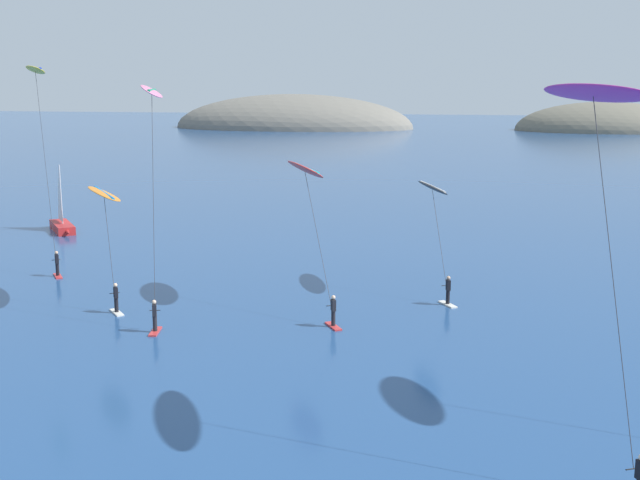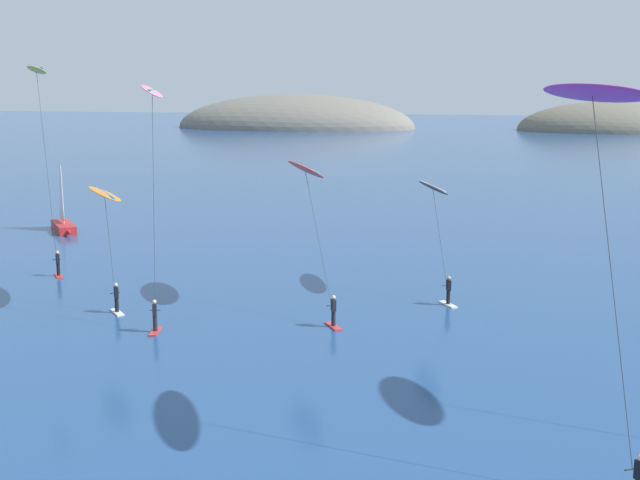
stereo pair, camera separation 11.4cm
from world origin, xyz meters
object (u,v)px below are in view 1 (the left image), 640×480
kitesurfer_orange (105,201)px  kitesurfer_yellow (37,90)px  sailboat_near (63,224)px  kitesurfer_magenta (597,124)px  kitesurfer_black (434,198)px  kitesurfer_pink (152,113)px  kitesurfer_red (307,179)px

kitesurfer_orange → kitesurfer_yellow: 13.25m
sailboat_near → kitesurfer_orange: size_ratio=0.84×
kitesurfer_magenta → kitesurfer_black: bearing=106.3°
kitesurfer_orange → kitesurfer_pink: kitesurfer_pink is taller
sailboat_near → kitesurfer_orange: bearing=-55.2°
kitesurfer_black → kitesurfer_red: bearing=-148.7°
kitesurfer_yellow → kitesurfer_red: kitesurfer_yellow is taller
kitesurfer_pink → kitesurfer_red: size_ratio=1.52×
kitesurfer_pink → kitesurfer_orange: bearing=166.3°
sailboat_near → kitesurfer_black: (31.92, -13.41, 5.10)m
kitesurfer_yellow → kitesurfer_pink: (11.88, -9.05, -1.05)m
sailboat_near → kitesurfer_pink: (17.41, -21.02, 10.30)m
kitesurfer_black → kitesurfer_magenta: kitesurfer_magenta is taller
kitesurfer_orange → kitesurfer_yellow: size_ratio=0.49×
sailboat_near → kitesurfer_red: size_ratio=0.69×
sailboat_near → kitesurfer_red: bearing=-35.1°
sailboat_near → kitesurfer_pink: size_ratio=0.46×
sailboat_near → kitesurfer_yellow: kitesurfer_yellow is taller
kitesurfer_orange → kitesurfer_pink: (3.38, -0.82, 4.93)m
kitesurfer_pink → kitesurfer_magenta: bearing=-33.3°
kitesurfer_pink → kitesurfer_magenta: size_ratio=0.99×
kitesurfer_red → kitesurfer_magenta: (13.09, -17.05, 4.06)m
kitesurfer_orange → sailboat_near: bearing=124.8°
kitesurfer_orange → kitesurfer_red: size_ratio=0.82×
sailboat_near → kitesurfer_magenta: kitesurfer_magenta is taller
kitesurfer_black → kitesurfer_pink: bearing=-152.3°
kitesurfer_yellow → kitesurfer_red: 20.85m
kitesurfer_red → kitesurfer_magenta: kitesurfer_magenta is taller
kitesurfer_yellow → kitesurfer_red: (19.50, -5.62, -4.78)m
kitesurfer_magenta → kitesurfer_orange: bearing=149.1°
kitesurfer_yellow → kitesurfer_magenta: size_ratio=1.08×
kitesurfer_pink → kitesurfer_yellow: bearing=142.7°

